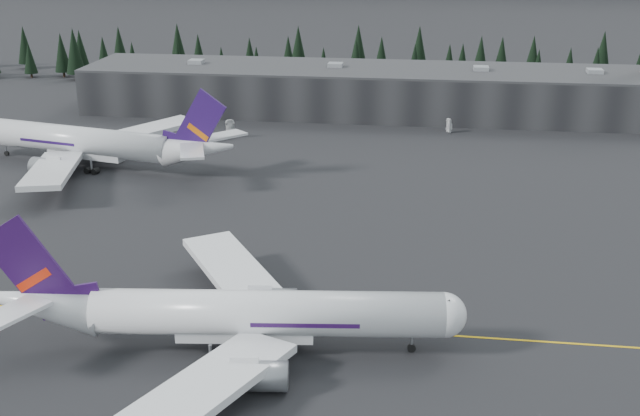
# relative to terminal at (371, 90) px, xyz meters

# --- Properties ---
(ground) EXTENTS (1400.00, 1400.00, 0.00)m
(ground) POSITION_rel_terminal_xyz_m (0.00, -125.00, -6.30)
(ground) COLOR black
(ground) RESTS_ON ground
(taxiline) EXTENTS (400.00, 0.40, 0.02)m
(taxiline) POSITION_rel_terminal_xyz_m (0.00, -127.00, -6.29)
(taxiline) COLOR gold
(taxiline) RESTS_ON ground
(terminal) EXTENTS (160.00, 30.00, 12.60)m
(terminal) POSITION_rel_terminal_xyz_m (0.00, 0.00, 0.00)
(terminal) COLOR black
(terminal) RESTS_ON ground
(treeline) EXTENTS (360.00, 20.00, 15.00)m
(treeline) POSITION_rel_terminal_xyz_m (0.00, 37.00, 1.20)
(treeline) COLOR black
(treeline) RESTS_ON ground
(jet_main) EXTENTS (61.59, 56.59, 18.13)m
(jet_main) POSITION_rel_terminal_xyz_m (-8.06, -134.47, -1.19)
(jet_main) COLOR silver
(jet_main) RESTS_ON ground
(jet_parked) EXTENTS (65.14, 59.49, 19.42)m
(jet_parked) POSITION_rel_terminal_xyz_m (-55.25, -60.80, -0.82)
(jet_parked) COLOR silver
(jet_parked) RESTS_ON ground
(gse_vehicle_a) EXTENTS (3.04, 5.09, 1.33)m
(gse_vehicle_a) POSITION_rel_terminal_xyz_m (-32.52, -32.51, -5.64)
(gse_vehicle_a) COLOR silver
(gse_vehicle_a) RESTS_ON ground
(gse_vehicle_b) EXTENTS (3.97, 3.40, 1.29)m
(gse_vehicle_b) POSITION_rel_terminal_xyz_m (21.81, -20.00, -5.66)
(gse_vehicle_b) COLOR white
(gse_vehicle_b) RESTS_ON ground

